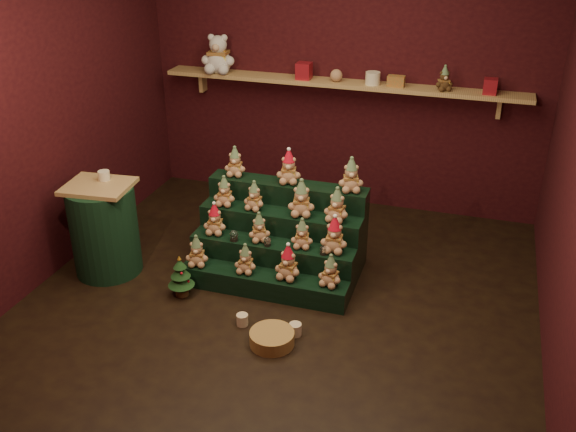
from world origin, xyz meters
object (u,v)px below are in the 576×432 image
(snow_globe_c, at_px, (323,250))
(mug_right, at_px, (295,329))
(riser_tier_front, at_px, (264,284))
(side_table, at_px, (104,229))
(white_bear, at_px, (218,49))
(mug_left, at_px, (242,320))
(brown_bear, at_px, (444,78))
(snow_globe_b, at_px, (267,241))
(wicker_basket, at_px, (272,338))
(mini_christmas_tree, at_px, (181,276))
(snow_globe_a, at_px, (234,235))

(snow_globe_c, xyz_separation_m, mug_right, (-0.05, -0.61, -0.35))
(mug_right, bearing_deg, snow_globe_c, 85.76)
(riser_tier_front, relative_size, mug_right, 14.86)
(snow_globe_c, distance_m, side_table, 1.88)
(mug_right, height_order, white_bear, white_bear)
(mug_left, distance_m, brown_bear, 2.90)
(snow_globe_b, xyz_separation_m, mug_right, (0.43, -0.61, -0.35))
(snow_globe_c, relative_size, white_bear, 0.16)
(mug_right, height_order, brown_bear, brown_bear)
(mug_right, bearing_deg, snow_globe_b, 124.91)
(mug_right, relative_size, wicker_basket, 0.29)
(brown_bear, bearing_deg, white_bear, 153.31)
(mug_left, relative_size, mug_right, 0.95)
(brown_bear, bearing_deg, mug_right, -134.49)
(side_table, relative_size, mini_christmas_tree, 2.22)
(side_table, bearing_deg, mug_right, -17.92)
(side_table, height_order, mug_right, side_table)
(snow_globe_a, relative_size, mug_right, 1.00)
(mini_christmas_tree, bearing_deg, side_table, 167.70)
(snow_globe_c, relative_size, mug_left, 0.88)
(side_table, relative_size, brown_bear, 3.62)
(mug_left, xyz_separation_m, white_bear, (-1.09, 2.28, 1.52))
(snow_globe_a, xyz_separation_m, snow_globe_b, (0.29, 0.00, -0.01))
(mug_left, distance_m, white_bear, 2.95)
(mini_christmas_tree, xyz_separation_m, mug_right, (1.04, -0.23, -0.13))
(snow_globe_a, xyz_separation_m, side_table, (-1.10, -0.21, -0.00))
(riser_tier_front, distance_m, snow_globe_b, 0.35)
(mini_christmas_tree, distance_m, mug_left, 0.68)
(mug_left, xyz_separation_m, wicker_basket, (0.29, -0.16, 0.01))
(riser_tier_front, distance_m, side_table, 1.45)
(riser_tier_front, bearing_deg, wicker_basket, -65.48)
(riser_tier_front, relative_size, snow_globe_a, 14.90)
(snow_globe_b, distance_m, wicker_basket, 0.90)
(wicker_basket, bearing_deg, snow_globe_b, 111.19)
(riser_tier_front, relative_size, wicker_basket, 4.26)
(brown_bear, bearing_deg, mug_left, -143.50)
(mug_right, bearing_deg, riser_tier_front, 131.98)
(side_table, xyz_separation_m, wicker_basket, (1.69, -0.56, -0.35))
(mug_left, bearing_deg, side_table, 163.93)
(mini_christmas_tree, bearing_deg, riser_tier_front, 19.49)
(snow_globe_b, bearing_deg, side_table, -171.26)
(snow_globe_b, xyz_separation_m, brown_bear, (1.16, 1.66, 1.03))
(mug_right, bearing_deg, mini_christmas_tree, 167.55)
(riser_tier_front, relative_size, mug_left, 15.61)
(mug_right, xyz_separation_m, white_bear, (-1.51, 2.27, 1.51))
(snow_globe_b, bearing_deg, mini_christmas_tree, -147.92)
(riser_tier_front, height_order, brown_bear, brown_bear)
(side_table, bearing_deg, snow_globe_b, 3.21)
(snow_globe_c, height_order, mini_christmas_tree, snow_globe_c)
(snow_globe_c, height_order, mug_left, snow_globe_c)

